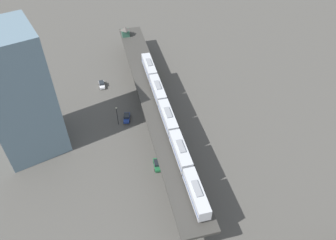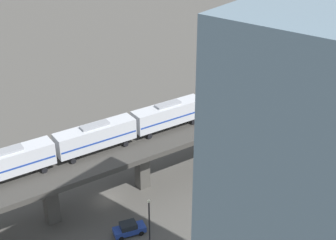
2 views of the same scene
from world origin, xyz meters
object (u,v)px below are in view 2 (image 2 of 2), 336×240
at_px(subway_train, 168,114).
at_px(street_car_blue, 129,229).
at_px(street_lamp, 149,217).
at_px(warehouse_building, 282,61).
at_px(street_car_green, 222,165).
at_px(office_tower, 329,230).

distance_m(subway_train, street_car_blue, 19.26).
xyz_separation_m(street_car_blue, street_lamp, (3.22, 0.57, 3.17)).
height_order(street_car_blue, street_lamp, street_lamp).
distance_m(street_car_blue, street_lamp, 4.55).
height_order(subway_train, warehouse_building, subway_train).
relative_size(street_car_green, street_lamp, 0.68).
bearing_deg(warehouse_building, subway_train, -84.08).
relative_size(street_lamp, office_tower, 0.19).
bearing_deg(office_tower, street_car_blue, 170.77).
bearing_deg(office_tower, street_lamp, 168.23).
bearing_deg(street_car_green, street_car_blue, -93.25).
height_order(street_car_blue, warehouse_building, warehouse_building).
relative_size(warehouse_building, office_tower, 0.82).
relative_size(subway_train, street_lamp, 8.71).
bearing_deg(street_car_blue, warehouse_building, 99.32).
height_order(warehouse_building, office_tower, office_tower).
bearing_deg(street_lamp, street_car_green, 95.46).
bearing_deg(office_tower, warehouse_building, 117.87).
relative_size(street_car_blue, street_lamp, 0.68).
height_order(subway_train, street_lamp, subway_train).
bearing_deg(warehouse_building, street_car_green, -75.08).
xyz_separation_m(street_lamp, office_tower, (23.86, -4.97, 13.89)).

